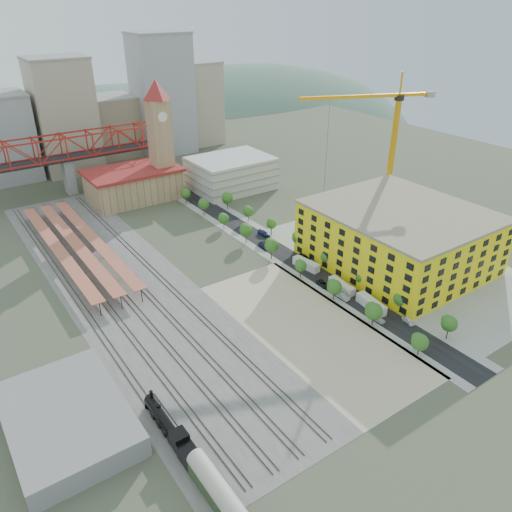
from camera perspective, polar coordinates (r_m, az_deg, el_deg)
ground at (r=155.83m, az=-0.25°, el=-2.10°), size 400.00×400.00×0.00m
ballast_strip at (r=155.81m, az=-14.99°, el=-3.14°), size 36.00×165.00×0.06m
dirt_lot at (r=132.89m, az=6.10°, el=-8.14°), size 28.00×67.00×0.06m
street_asphalt at (r=174.77m, az=1.28°, el=1.42°), size 12.00×170.00×0.06m
sidewalk_west at (r=171.93m, az=-0.20°, el=0.95°), size 3.00×170.00×0.04m
sidewalk_east at (r=177.75m, az=2.72°, el=1.87°), size 3.00×170.00×0.04m
construction_pad at (r=170.67m, az=16.23°, el=-0.46°), size 50.00×90.00×0.06m
rail_tracks at (r=155.29m, az=-15.61°, el=-3.29°), size 26.56×160.00×0.18m
platform_canopies at (r=176.46m, az=-19.89°, el=1.36°), size 16.00×80.00×4.12m
station_hall at (r=218.03m, az=-13.81°, el=7.99°), size 38.00×24.00×13.10m
clock_tower at (r=214.81m, az=-10.99°, el=14.14°), size 12.00×12.00×52.00m
parking_garage at (r=224.79m, az=-2.85°, el=9.45°), size 34.00×26.00×14.00m
truss_bridge at (r=230.04m, az=-21.06°, el=11.18°), size 94.00×9.60×25.60m
construction_building at (r=164.44m, az=15.97°, el=2.14°), size 44.60×50.60×18.80m
warehouse at (r=111.30m, az=-20.81°, el=-17.01°), size 22.00×32.00×5.00m
street_trees at (r=167.70m, az=3.28°, el=0.16°), size 15.40×124.40×8.00m
skyline at (r=272.76m, az=-16.70°, el=15.10°), size 133.00×46.00×60.00m
distant_hills at (r=421.25m, az=-15.44°, el=4.87°), size 647.00×264.00×227.00m
locomotive at (r=104.44m, az=-9.63°, el=-19.04°), size 3.03×23.35×5.84m
coach at (r=92.26m, az=-3.75°, el=-26.10°), size 3.35×19.46×6.11m
tower_crane at (r=193.75m, az=14.68°, el=13.63°), size 46.88×21.32×53.59m
site_trailer_a at (r=142.53m, az=13.03°, el=-5.38°), size 3.82×10.36×2.77m
site_trailer_b at (r=149.18m, az=9.83°, el=-3.50°), size 2.59×8.83×2.40m
site_trailer_c at (r=149.50m, az=9.68°, el=-3.39°), size 3.15×9.27×2.49m
site_trailer_d at (r=159.49m, az=5.76°, el=-0.96°), size 3.86×9.90×2.64m
car_0 at (r=138.10m, az=13.75°, el=-6.98°), size 2.13×4.44×1.46m
car_1 at (r=145.57m, az=9.87°, el=-4.56°), size 1.84×4.79×1.56m
car_2 at (r=150.73m, az=7.66°, el=-3.21°), size 2.74×4.98×1.32m
car_3 at (r=171.21m, az=0.92°, el=1.09°), size 2.31×5.04×1.43m
car_4 at (r=139.50m, az=17.02°, el=-7.10°), size 2.34×4.36×1.41m
car_5 at (r=161.73m, az=6.50°, el=-0.83°), size 2.02×4.20×1.33m
car_6 at (r=164.57m, az=5.52°, el=-0.20°), size 3.16×5.75×1.53m
car_7 at (r=180.52m, az=0.91°, el=2.59°), size 2.73×5.63×1.58m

